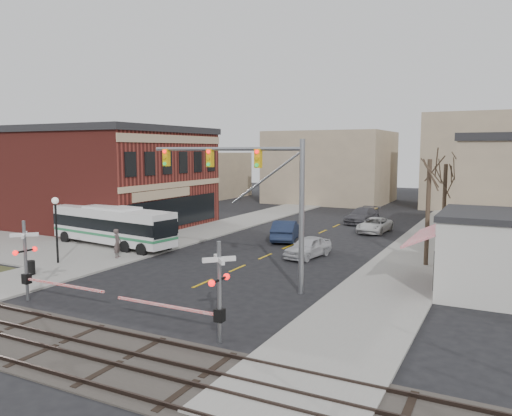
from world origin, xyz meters
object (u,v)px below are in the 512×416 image
at_px(car_b, 285,230).
at_px(pedestrian_far, 132,239).
at_px(trash_bin, 30,268).
at_px(traffic_signal_mast, 256,183).
at_px(car_d, 362,216).
at_px(rr_crossing_east, 210,292).
at_px(pedestrian_near, 117,243).
at_px(car_c, 375,225).
at_px(car_a, 308,247).
at_px(street_lamp, 56,216).
at_px(rr_crossing_west, 32,262).
at_px(transit_bus, 112,225).

xyz_separation_m(car_b, pedestrian_far, (-8.34, -9.14, 0.07)).
distance_m(car_b, pedestrian_far, 12.37).
bearing_deg(trash_bin, pedestrian_far, 87.45).
bearing_deg(traffic_signal_mast, car_d, 92.70).
distance_m(rr_crossing_east, pedestrian_near, 16.59).
xyz_separation_m(trash_bin, car_c, (14.28, 25.03, 0.14)).
xyz_separation_m(traffic_signal_mast, car_a, (-0.25, 8.40, -4.97)).
xyz_separation_m(street_lamp, car_d, (12.74, 27.29, -2.41)).
relative_size(rr_crossing_west, car_b, 1.09).
height_order(transit_bus, street_lamp, street_lamp).
bearing_deg(car_d, transit_bus, -115.65).
height_order(street_lamp, car_b, street_lamp).
bearing_deg(car_d, car_a, -79.10).
xyz_separation_m(street_lamp, car_b, (9.74, 14.71, -2.35)).
bearing_deg(rr_crossing_west, transit_bus, 117.41).
bearing_deg(car_b, car_c, -143.07).
distance_m(rr_crossing_east, car_c, 28.69).
xyz_separation_m(traffic_signal_mast, trash_bin, (-12.96, -4.05, -5.18)).
bearing_deg(car_a, car_b, 137.96).
bearing_deg(traffic_signal_mast, car_a, 91.73).
height_order(car_c, car_d, car_d).
distance_m(transit_bus, car_c, 22.83).
bearing_deg(car_c, car_b, -122.24).
bearing_deg(traffic_signal_mast, pedestrian_far, 160.48).
xyz_separation_m(car_b, car_d, (3.01, 12.58, -0.06)).
relative_size(traffic_signal_mast, car_c, 1.94).
distance_m(trash_bin, pedestrian_near, 6.12).
bearing_deg(street_lamp, car_b, 56.50).
relative_size(traffic_signal_mast, car_b, 1.81).
relative_size(transit_bus, trash_bin, 14.46).
bearing_deg(transit_bus, rr_crossing_east, -37.05).
bearing_deg(car_a, street_lamp, -134.84).
height_order(rr_crossing_east, car_c, rr_crossing_east).
distance_m(car_b, pedestrian_near, 13.84).
relative_size(traffic_signal_mast, car_d, 1.72).
height_order(rr_crossing_west, rr_crossing_east, same).
xyz_separation_m(traffic_signal_mast, car_c, (1.32, 20.98, -5.03)).
bearing_deg(pedestrian_far, car_b, 23.51).
height_order(car_b, car_c, car_b).
height_order(rr_crossing_west, car_c, rr_crossing_west).
distance_m(transit_bus, traffic_signal_mast, 16.45).
height_order(street_lamp, car_d, street_lamp).
distance_m(transit_bus, rr_crossing_west, 14.05).
height_order(traffic_signal_mast, car_d, traffic_signal_mast).
bearing_deg(rr_crossing_west, car_a, 61.95).
xyz_separation_m(car_c, pedestrian_far, (-13.90, -16.52, 0.25)).
bearing_deg(rr_crossing_west, trash_bin, 142.95).
bearing_deg(car_b, street_lamp, 40.42).
distance_m(transit_bus, car_a, 15.22).
bearing_deg(pedestrian_far, rr_crossing_east, -64.08).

